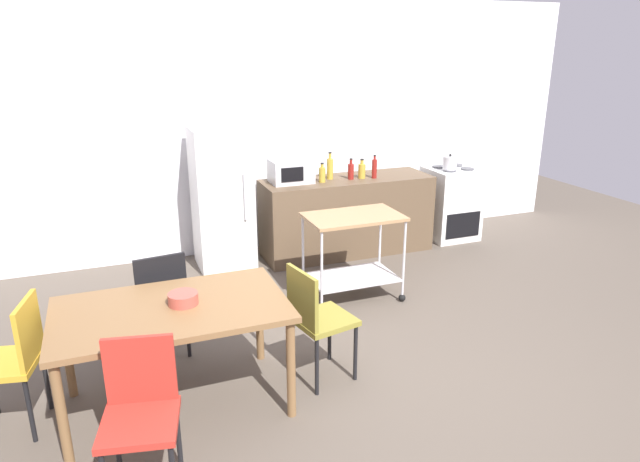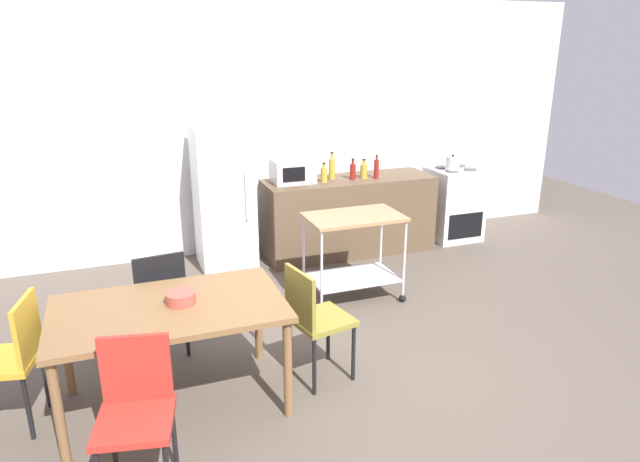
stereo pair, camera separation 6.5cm
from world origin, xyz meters
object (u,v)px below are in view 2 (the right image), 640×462
object	(u,v)px
kitchen_cart	(354,243)
bottle_vinegar	(353,171)
chair_olive	(314,316)
bottle_wine	(376,168)
dining_table	(169,317)
microwave	(293,171)
chair_red	(136,407)
fruit_bowl	(181,298)
stove_oven	(453,204)
chair_black	(159,296)
bottle_sparkling_water	(332,168)
kettle	(453,163)
bottle_soda	(324,174)
refrigerator	(224,198)
bottle_soy_sauce	(364,171)
chair_mustard	(12,354)

from	to	relation	value
kitchen_cart	bottle_vinegar	xyz separation A→B (m)	(0.50, 1.17, 0.42)
chair_olive	bottle_wine	world-z (taller)	bottle_wine
dining_table	microwave	bearing A→B (deg)	55.90
chair_red	microwave	size ratio (longest dim) A/B	1.93
fruit_bowl	chair_olive	bearing A→B (deg)	-3.31
stove_oven	bottle_wine	distance (m)	1.29
chair_red	microwave	distance (m)	3.70
fruit_bowl	chair_black	bearing A→B (deg)	98.22
stove_oven	bottle_sparkling_water	distance (m)	1.75
kitchen_cart	kettle	size ratio (longest dim) A/B	3.80
chair_black	microwave	world-z (taller)	microwave
bottle_sparkling_water	bottle_soda	bearing A→B (deg)	-140.87
refrigerator	kettle	xyz separation A→B (m)	(2.78, -0.18, 0.23)
chair_black	bottle_wine	bearing A→B (deg)	-156.20
stove_oven	bottle_soy_sauce	xyz separation A→B (m)	(-1.29, -0.06, 0.54)
bottle_sparkling_water	microwave	bearing A→B (deg)	-179.84
dining_table	microwave	size ratio (longest dim) A/B	3.26
chair_red	stove_oven	world-z (taller)	stove_oven
refrigerator	bottle_vinegar	world-z (taller)	refrigerator
bottle_vinegar	refrigerator	bearing A→B (deg)	174.37
bottle_wine	chair_olive	bearing A→B (deg)	-124.75
microwave	bottle_soda	world-z (taller)	microwave
chair_mustard	bottle_soy_sauce	bearing A→B (deg)	134.81
chair_mustard	refrigerator	xyz separation A→B (m)	(1.83, 2.33, 0.26)
chair_mustard	kettle	xyz separation A→B (m)	(4.61, 2.15, 0.48)
chair_mustard	microwave	world-z (taller)	microwave
chair_mustard	bottle_sparkling_water	size ratio (longest dim) A/B	2.86
bottle_soda	bottle_sparkling_water	xyz separation A→B (m)	(0.14, 0.11, 0.04)
chair_black	refrigerator	xyz separation A→B (m)	(0.87, 1.76, 0.26)
refrigerator	fruit_bowl	distance (m)	2.57
bottle_soy_sauce	fruit_bowl	xyz separation A→B (m)	(-2.38, -2.31, -0.20)
chair_olive	bottle_sparkling_water	size ratio (longest dim) A/B	2.86
bottle_soda	bottle_vinegar	size ratio (longest dim) A/B	0.92
bottle_sparkling_water	chair_mustard	bearing A→B (deg)	-143.41
chair_mustard	bottle_vinegar	xyz separation A→B (m)	(3.30, 2.19, 0.48)
chair_olive	bottle_wine	xyz separation A→B (m)	(1.61, 2.31, 0.50)
dining_table	kitchen_cart	bearing A→B (deg)	32.15
kitchen_cart	bottle_wine	bearing A→B (deg)	55.50
chair_black	refrigerator	world-z (taller)	refrigerator
refrigerator	fruit_bowl	world-z (taller)	refrigerator
bottle_vinegar	bottle_soy_sauce	distance (m)	0.14
stove_oven	kettle	xyz separation A→B (m)	(-0.12, -0.10, 0.55)
chair_olive	kettle	xyz separation A→B (m)	(2.64, 2.33, 0.48)
bottle_soda	bottle_soy_sauce	bearing A→B (deg)	2.10
chair_red	bottle_vinegar	distance (m)	4.02
chair_olive	bottle_wine	bearing A→B (deg)	-46.64
bottle_sparkling_water	fruit_bowl	bearing A→B (deg)	-130.10
kitchen_cart	bottle_wine	distance (m)	1.43
stove_oven	bottle_sparkling_water	bearing A→B (deg)	178.87
chair_red	refrigerator	bearing A→B (deg)	82.46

